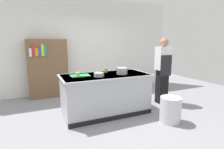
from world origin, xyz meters
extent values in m
plane|color=gray|center=(0.00, 0.00, 0.00)|extent=(10.00, 10.00, 0.00)
cube|color=white|center=(0.00, 2.10, 1.50)|extent=(6.40, 0.12, 3.00)
cube|color=#B7BABF|center=(0.00, 0.00, 0.45)|extent=(1.90, 0.90, 0.90)
cube|color=#B7BABF|center=(0.00, 0.00, 0.89)|extent=(1.98, 0.98, 0.03)
cube|color=black|center=(0.00, -0.46, 0.05)|extent=(1.90, 0.01, 0.10)
cube|color=green|center=(-0.56, 0.07, 0.91)|extent=(0.40, 0.28, 0.02)
sphere|color=tan|center=(-0.62, 0.03, 0.96)|extent=(0.09, 0.09, 0.09)
cylinder|color=#B7BABF|center=(0.37, -0.10, 0.97)|extent=(0.24, 0.24, 0.15)
cube|color=black|center=(0.23, -0.10, 1.02)|extent=(0.04, 0.02, 0.01)
cube|color=black|center=(0.50, -0.10, 1.02)|extent=(0.04, 0.02, 0.01)
cylinder|color=#B7BABF|center=(-0.21, -0.16, 0.94)|extent=(0.21, 0.21, 0.08)
cylinder|color=yellow|center=(0.12, 0.25, 0.95)|extent=(0.07, 0.07, 0.10)
cylinder|color=silver|center=(1.03, -0.98, 0.26)|extent=(0.42, 0.42, 0.52)
cube|color=black|center=(1.65, 0.04, 0.45)|extent=(0.28, 0.20, 0.90)
cube|color=white|center=(1.65, 0.04, 1.20)|extent=(0.38, 0.24, 0.60)
sphere|color=#A87A5B|center=(1.65, 0.04, 1.61)|extent=(0.22, 0.22, 0.22)
cube|color=#232328|center=(1.65, -0.08, 1.02)|extent=(0.34, 0.02, 0.54)
cube|color=brown|center=(-1.07, 1.80, 0.85)|extent=(1.10, 0.28, 1.70)
cube|color=white|center=(-1.51, 1.64, 1.34)|extent=(0.07, 0.03, 0.22)
cube|color=red|center=(-1.43, 1.64, 1.40)|extent=(0.06, 0.03, 0.33)
cube|color=orange|center=(-1.35, 1.64, 1.34)|extent=(0.08, 0.03, 0.23)
cube|color=#3351B7|center=(-1.27, 1.64, 1.36)|extent=(0.06, 0.03, 0.25)
cube|color=yellow|center=(-1.20, 1.64, 1.40)|extent=(0.07, 0.03, 0.33)
cube|color=teal|center=(-1.13, 1.64, 1.39)|extent=(0.06, 0.03, 0.32)
camera|label=1|loc=(-1.45, -3.59, 1.62)|focal=28.17mm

